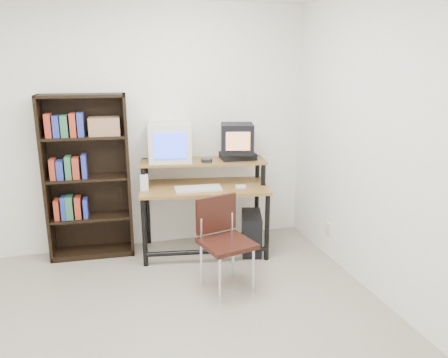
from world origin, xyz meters
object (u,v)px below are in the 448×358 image
object	(u,v)px
computer_desk	(204,189)
bookshelf	(88,175)
crt_tv	(237,139)
school_chair	(223,234)
crt_monitor	(170,142)
pc_tower	(251,233)

from	to	relation	value
computer_desk	bookshelf	world-z (taller)	bookshelf
computer_desk	crt_tv	xyz separation A→B (m)	(0.37, 0.05, 0.51)
school_chair	bookshelf	distance (m)	1.60
school_chair	bookshelf	size ratio (longest dim) A/B	0.49
crt_monitor	bookshelf	xyz separation A→B (m)	(-0.85, 0.02, -0.31)
crt_monitor	school_chair	xyz separation A→B (m)	(0.29, -1.03, -0.66)
computer_desk	crt_monitor	xyz separation A→B (m)	(-0.32, 0.21, 0.48)
crt_tv	school_chair	distance (m)	1.18
crt_tv	bookshelf	distance (m)	1.59
pc_tower	bookshelf	distance (m)	1.82
crt_monitor	pc_tower	size ratio (longest dim) A/B	1.10
pc_tower	school_chair	size ratio (longest dim) A/B	0.54
crt_monitor	crt_tv	world-z (taller)	crt_monitor
bookshelf	school_chair	bearing A→B (deg)	-39.41
crt_monitor	school_chair	size ratio (longest dim) A/B	0.59
school_chair	bookshelf	world-z (taller)	bookshelf
crt_tv	school_chair	world-z (taller)	crt_tv
crt_tv	school_chair	xyz separation A→B (m)	(-0.40, -0.87, -0.69)
computer_desk	pc_tower	distance (m)	0.70
computer_desk	crt_monitor	distance (m)	0.61
computer_desk	crt_tv	bearing A→B (deg)	16.66
computer_desk	crt_tv	world-z (taller)	crt_tv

